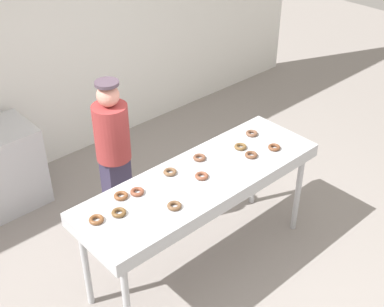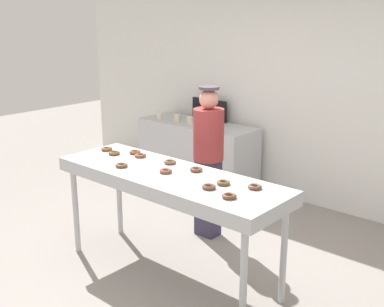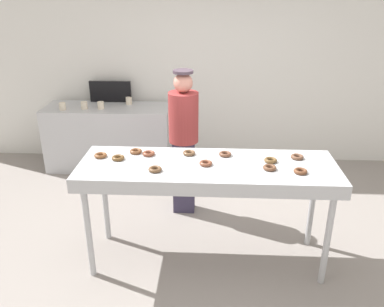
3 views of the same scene
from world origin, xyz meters
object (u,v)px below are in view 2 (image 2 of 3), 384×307
Objects in this scene: fryer_conveyor at (169,181)px; chocolate_donut_4 at (114,153)px; chocolate_donut_3 at (209,187)px; chocolate_donut_9 at (196,169)px; chocolate_donut_1 at (223,183)px; chocolate_donut_6 at (170,162)px; chocolate_donut_8 at (255,187)px; paper_cup_3 at (190,120)px; chocolate_donut_5 at (135,152)px; paper_cup_1 at (220,121)px; chocolate_donut_7 at (229,196)px; chocolate_donut_0 at (166,171)px; chocolate_donut_2 at (140,155)px; chocolate_donut_11 at (107,149)px; chocolate_donut_10 at (122,165)px; paper_cup_2 at (160,116)px; menu_display at (209,110)px; worker_baker at (208,155)px; paper_cup_0 at (177,118)px; prep_counter at (197,154)px.

chocolate_donut_4 is (-0.80, 0.06, 0.09)m from fryer_conveyor.
chocolate_donut_3 and chocolate_donut_9 have the same top height.
chocolate_donut_6 is (-0.72, 0.13, 0.00)m from chocolate_donut_1.
paper_cup_3 is (-2.27, 1.79, -0.07)m from chocolate_donut_8.
chocolate_donut_5 is 2.04m from paper_cup_1.
chocolate_donut_3 and chocolate_donut_7 have the same top height.
chocolate_donut_0 is 1.00× the size of chocolate_donut_9.
chocolate_donut_8 reaches higher than fryer_conveyor.
chocolate_donut_11 is at bearing -171.19° from chocolate_donut_2.
paper_cup_3 is (-1.47, 1.95, 0.02)m from fryer_conveyor.
paper_cup_2 is at bearing 126.88° from chocolate_donut_10.
chocolate_donut_5 is 2.22m from menu_display.
chocolate_donut_9 is 0.07× the size of worker_baker.
chocolate_donut_0 is at bearing -131.53° from fryer_conveyor.
worker_baker is (-1.04, 1.03, -0.10)m from chocolate_donut_7.
chocolate_donut_4 is 1.00× the size of chocolate_donut_9.
chocolate_donut_7 is at bearing -40.23° from paper_cup_0.
paper_cup_2 is at bearing -159.14° from paper_cup_1.
paper_cup_0 is (-0.72, 1.84, -0.07)m from chocolate_donut_11.
menu_display is at bearing 111.61° from chocolate_donut_10.
chocolate_donut_7 is 1.20m from chocolate_donut_10.
paper_cup_3 is at bearing 2.47° from paper_cup_0.
paper_cup_2 is (-1.79, 1.68, -0.07)m from chocolate_donut_6.
chocolate_donut_10 is (-0.96, -0.08, 0.00)m from chocolate_donut_3.
chocolate_donut_0 is 0.27m from chocolate_donut_6.
fryer_conveyor is 23.09× the size of paper_cup_0.
chocolate_donut_6 is 1.00× the size of chocolate_donut_7.
paper_cup_1 is (-0.47, 1.98, -0.07)m from chocolate_donut_5.
chocolate_donut_8 is at bearing 1.88° from chocolate_donut_11.
chocolate_donut_10 is 2.55m from paper_cup_2.
chocolate_donut_7 is (0.25, -0.06, 0.00)m from chocolate_donut_3.
paper_cup_3 is at bearing -44.22° from worker_baker.
chocolate_donut_10 is at bearing -175.19° from chocolate_donut_3.
chocolate_donut_9 is at bearing 143.23° from chocolate_donut_3.
chocolate_donut_2 is at bearing -19.50° from chocolate_donut_5.
paper_cup_1 is (-0.96, 1.99, -0.07)m from chocolate_donut_6.
chocolate_donut_4 is at bearing -72.77° from prep_counter.
fryer_conveyor is 19.83× the size of chocolate_donut_10.
chocolate_donut_10 is (-0.26, -0.36, 0.00)m from chocolate_donut_6.
chocolate_donut_1 is 1.00× the size of chocolate_donut_10.
chocolate_donut_4 is 2.09m from paper_cup_0.
chocolate_donut_7 is 0.70m from chocolate_donut_9.
chocolate_donut_9 is 0.83m from worker_baker.
chocolate_donut_3 is 0.96m from chocolate_donut_10.
chocolate_donut_5 is (-1.19, 0.30, 0.00)m from chocolate_donut_3.
chocolate_donut_5 and chocolate_donut_6 have the same top height.
paper_cup_3 is at bearing -119.74° from prep_counter.
paper_cup_0 is at bearing -177.53° from paper_cup_3.
chocolate_donut_1 is 1.00× the size of chocolate_donut_7.
chocolate_donut_4 is 0.19× the size of menu_display.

